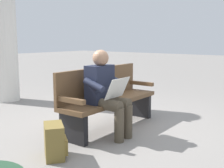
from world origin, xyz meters
name	(u,v)px	position (x,y,z in m)	size (l,w,h in m)	color
ground_plane	(111,128)	(0.00, 0.00, 0.00)	(40.00, 40.00, 0.00)	gray
bench_near	(107,97)	(0.00, -0.07, 0.46)	(1.82, 0.54, 0.90)	brown
person_seated	(106,91)	(0.32, 0.17, 0.63)	(0.58, 0.58, 1.18)	#1E2338
backpack	(55,141)	(1.25, 0.20, 0.19)	(0.37, 0.40, 0.39)	brown
support_pillar	(2,17)	(-0.10, -2.98, 1.77)	(0.55, 0.55, 3.53)	silver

